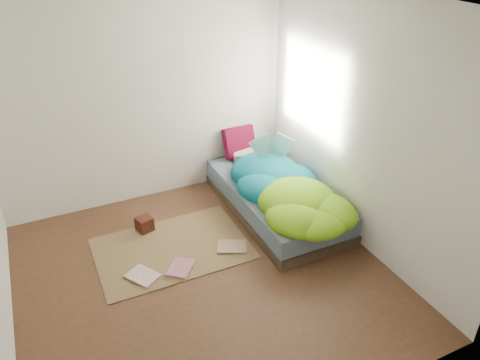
% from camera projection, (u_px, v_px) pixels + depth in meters
% --- Properties ---
extents(ground, '(3.50, 3.50, 0.00)m').
position_uv_depth(ground, '(204.00, 276.00, 4.66)').
color(ground, '#472D1B').
rests_on(ground, ground).
extents(room_walls, '(3.54, 3.54, 2.62)m').
position_uv_depth(room_walls, '(197.00, 125.00, 3.87)').
color(room_walls, silver).
rests_on(room_walls, ground).
extents(bed, '(1.00, 2.00, 0.34)m').
position_uv_depth(bed, '(276.00, 199.00, 5.60)').
color(bed, '#372C1E').
rests_on(bed, ground).
extents(duvet, '(0.96, 1.84, 0.34)m').
position_uv_depth(duvet, '(287.00, 183.00, 5.26)').
color(duvet, '#076770').
rests_on(duvet, bed).
extents(rug, '(1.60, 1.10, 0.01)m').
position_uv_depth(rug, '(172.00, 248.00, 5.04)').
color(rug, brown).
rests_on(rug, ground).
extents(pillow_floral, '(0.74, 0.64, 0.14)m').
position_uv_depth(pillow_floral, '(259.00, 152.00, 6.16)').
color(pillow_floral, beige).
rests_on(pillow_floral, bed).
extents(pillow_magenta, '(0.41, 0.14, 0.40)m').
position_uv_depth(pillow_magenta, '(239.00, 142.00, 6.11)').
color(pillow_magenta, '#50051E').
rests_on(pillow_magenta, bed).
extents(open_book, '(0.44, 0.23, 0.26)m').
position_uv_depth(open_book, '(272.00, 139.00, 5.57)').
color(open_book, '#2C8935').
rests_on(open_book, duvet).
extents(wooden_box, '(0.20, 0.20, 0.16)m').
position_uv_depth(wooden_box, '(145.00, 224.00, 5.28)').
color(wooden_box, '#34130C').
rests_on(wooden_box, rug).
extents(floor_book_a, '(0.35, 0.38, 0.02)m').
position_uv_depth(floor_book_a, '(135.00, 282.00, 4.55)').
color(floor_book_a, white).
rests_on(floor_book_a, rug).
extents(floor_book_b, '(0.37, 0.38, 0.03)m').
position_uv_depth(floor_book_b, '(170.00, 266.00, 4.75)').
color(floor_book_b, pink).
rests_on(floor_book_b, rug).
extents(floor_book_c, '(0.38, 0.34, 0.02)m').
position_uv_depth(floor_book_c, '(232.00, 253.00, 4.94)').
color(floor_book_c, tan).
rests_on(floor_book_c, rug).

